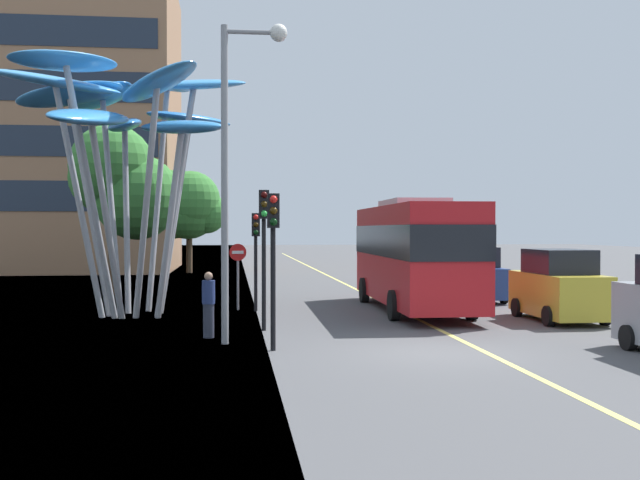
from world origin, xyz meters
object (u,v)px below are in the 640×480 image
object	(u,v)px
car_parked_mid	(559,287)
street_lamp	(239,141)
leaf_sculpture	(125,113)
pedestrian	(209,305)
car_parked_far	(472,276)
red_bus	(413,250)
traffic_light_kerb_near	(273,237)
traffic_light_kerb_far	(264,229)
no_entry_sign	(238,266)
traffic_light_island_mid	(256,240)

from	to	relation	value
car_parked_mid	street_lamp	distance (m)	11.28
leaf_sculpture	pedestrian	bearing A→B (deg)	-61.68
leaf_sculpture	pedestrian	distance (m)	8.31
car_parked_mid	car_parked_far	size ratio (longest dim) A/B	1.03
red_bus	pedestrian	size ratio (longest dim) A/B	5.93
traffic_light_kerb_near	pedestrian	bearing A→B (deg)	123.14
traffic_light_kerb_far	no_entry_sign	bearing A→B (deg)	96.94
red_bus	street_lamp	size ratio (longest dim) A/B	1.29
car_parked_far	no_entry_sign	xyz separation A→B (m)	(-9.27, -2.36, 0.57)
traffic_light_kerb_near	street_lamp	world-z (taller)	street_lamp
traffic_light_kerb_far	red_bus	bearing A→B (deg)	41.02
traffic_light_kerb_near	street_lamp	xyz separation A→B (m)	(-0.78, 1.28, 2.38)
traffic_light_kerb_near	traffic_light_island_mid	world-z (taller)	traffic_light_kerb_near
leaf_sculpture	no_entry_sign	xyz separation A→B (m)	(3.65, 1.51, -5.06)
car_parked_mid	street_lamp	size ratio (longest dim) A/B	0.50
no_entry_sign	car_parked_far	bearing A→B (deg)	14.30
traffic_light_kerb_far	traffic_light_island_mid	distance (m)	5.08
car_parked_mid	traffic_light_island_mid	bearing A→B (deg)	158.10
traffic_light_kerb_near	traffic_light_kerb_far	size ratio (longest dim) A/B	0.93
car_parked_far	red_bus	bearing A→B (deg)	-133.82
car_parked_mid	red_bus	bearing A→B (deg)	138.51
no_entry_sign	leaf_sculpture	bearing A→B (deg)	-157.53
red_bus	pedestrian	distance (m)	9.12
red_bus	no_entry_sign	size ratio (longest dim) A/B	4.39
leaf_sculpture	car_parked_mid	distance (m)	14.92
traffic_light_kerb_far	traffic_light_kerb_near	bearing A→B (deg)	-88.85
traffic_light_kerb_far	no_entry_sign	distance (m)	5.84
street_lamp	pedestrian	distance (m)	4.40
traffic_light_kerb_far	street_lamp	size ratio (longest dim) A/B	0.49
red_bus	traffic_light_island_mid	world-z (taller)	red_bus
traffic_light_kerb_far	car_parked_far	size ratio (longest dim) A/B	1.02
traffic_light_kerb_near	car_parked_mid	xyz separation A→B (m)	(9.14, 4.86, -1.62)
traffic_light_island_mid	car_parked_mid	world-z (taller)	traffic_light_island_mid
traffic_light_kerb_near	pedestrian	world-z (taller)	traffic_light_kerb_near
traffic_light_island_mid	street_lamp	world-z (taller)	street_lamp
red_bus	traffic_light_island_mid	xyz separation A→B (m)	(-5.47, 0.36, 0.36)
car_parked_mid	no_entry_sign	world-z (taller)	no_entry_sign
leaf_sculpture	no_entry_sign	size ratio (longest dim) A/B	4.14
traffic_light_kerb_near	traffic_light_island_mid	xyz separation A→B (m)	(-0.14, 8.60, -0.19)
leaf_sculpture	no_entry_sign	distance (m)	6.42
no_entry_sign	car_parked_mid	bearing A→B (deg)	-23.61
traffic_light_kerb_far	car_parked_far	xyz separation A→B (m)	(8.59, 8.02, -1.85)
traffic_light_kerb_near	pedestrian	distance (m)	3.39
traffic_light_kerb_far	pedestrian	xyz separation A→B (m)	(-1.50, -1.13, -1.98)
red_bus	car_parked_mid	size ratio (longest dim) A/B	2.56
traffic_light_kerb_far	street_lamp	distance (m)	3.23
no_entry_sign	street_lamp	bearing A→B (deg)	-90.15
car_parked_far	pedestrian	world-z (taller)	car_parked_far
traffic_light_kerb_near	no_entry_sign	distance (m)	9.29
car_parked_far	street_lamp	bearing A→B (deg)	-132.13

